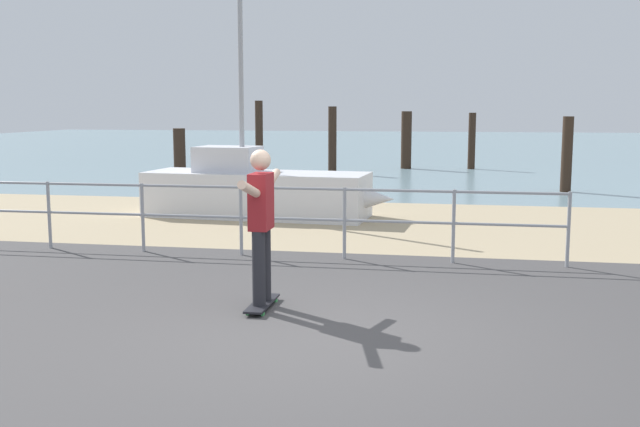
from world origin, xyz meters
The scene contains 13 objects.
ground_plane centered at (0.00, -1.00, 0.00)m, with size 24.00×10.00×0.04m, color #474444.
beach_strip centered at (0.00, 7.00, 0.00)m, with size 24.00×6.00×0.04m, color tan.
sea_surface centered at (0.00, 35.00, 0.00)m, with size 72.00×50.00×0.04m, color #75939E.
railing_fence centered at (-2.66, 3.60, 0.69)m, with size 10.76×0.05×1.05m.
sailboat centered at (-2.54, 7.41, 0.52)m, with size 5.02×1.72×4.58m.
skateboard centered at (-0.84, 0.83, 0.07)m, with size 0.20×0.80×0.08m.
skateboarder centered at (-0.84, 0.83, 1.02)m, with size 0.22×1.45×1.65m.
groyne_post_0 centered at (-7.39, 15.40, 0.76)m, with size 0.37×0.37×1.52m, color #332319.
groyne_post_1 centered at (-5.12, 16.58, 1.19)m, with size 0.25×0.25×2.38m, color #332319.
groyne_post_2 centered at (-2.85, 17.38, 1.10)m, with size 0.27×0.27×2.20m, color #332319.
groyne_post_3 centered at (-0.59, 19.62, 1.01)m, with size 0.37×0.37×2.03m, color #332319.
groyne_post_4 centered at (1.68, 19.85, 0.99)m, with size 0.25×0.25×1.98m, color #332319.
groyne_post_5 centered at (3.95, 13.06, 0.97)m, with size 0.27×0.27×1.94m, color #332319.
Camera 1 is at (1.20, -6.73, 2.18)m, focal length 41.71 mm.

